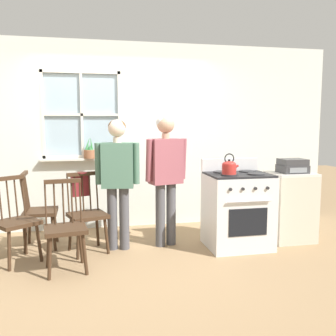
{
  "coord_description": "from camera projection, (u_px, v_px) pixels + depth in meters",
  "views": [
    {
      "loc": [
        -0.48,
        -4.12,
        1.54
      ],
      "look_at": [
        0.44,
        0.26,
        1.0
      ],
      "focal_mm": 40.0,
      "sensor_mm": 36.0,
      "label": 1
    }
  ],
  "objects": [
    {
      "name": "handbag",
      "position": [
        80.0,
        185.0,
        4.62
      ],
      "size": [
        0.24,
        0.23,
        0.31
      ],
      "color": "maroon",
      "rests_on": "chair_by_window"
    },
    {
      "name": "side_counter",
      "position": [
        290.0,
        206.0,
        4.91
      ],
      "size": [
        0.55,
        0.5,
        0.9
      ],
      "color": "beige",
      "rests_on": "ground_plane"
    },
    {
      "name": "wall_back",
      "position": [
        125.0,
        137.0,
        5.49
      ],
      "size": [
        6.4,
        0.16,
        2.7
      ],
      "color": "silver",
      "rests_on": "ground_plane"
    },
    {
      "name": "ground_plane",
      "position": [
        135.0,
        258.0,
        4.28
      ],
      "size": [
        16.0,
        16.0,
        0.0
      ],
      "primitive_type": "plane",
      "color": "#937551"
    },
    {
      "name": "potted_plant",
      "position": [
        90.0,
        152.0,
        5.32
      ],
      "size": [
        0.17,
        0.17,
        0.3
      ],
      "color": "#935B3D",
      "rests_on": "wall_back"
    },
    {
      "name": "chair_near_stove",
      "position": [
        39.0,
        212.0,
        4.62
      ],
      "size": [
        0.41,
        0.43,
        0.95
      ],
      "rotation": [
        0.0,
        0.0,
        1.59
      ],
      "color": "#3D2819",
      "rests_on": "ground_plane"
    },
    {
      "name": "person_teen_center",
      "position": [
        166.0,
        166.0,
        4.63
      ],
      "size": [
        0.56,
        0.31,
        1.63
      ],
      "rotation": [
        0.0,
        0.0,
        0.27
      ],
      "color": "#4C4C51",
      "rests_on": "ground_plane"
    },
    {
      "name": "chair_near_wall",
      "position": [
        16.0,
        223.0,
        4.13
      ],
      "size": [
        0.58,
        0.57,
        0.95
      ],
      "rotation": [
        0.0,
        0.0,
        0.64
      ],
      "color": "#3D2819",
      "rests_on": "ground_plane"
    },
    {
      "name": "chair_center_cluster",
      "position": [
        65.0,
        229.0,
        3.88
      ],
      "size": [
        0.47,
        0.46,
        0.95
      ],
      "rotation": [
        0.0,
        0.0,
        0.14
      ],
      "color": "#3D2819",
      "rests_on": "ground_plane"
    },
    {
      "name": "person_elderly_left",
      "position": [
        118.0,
        172.0,
        4.49
      ],
      "size": [
        0.54,
        0.26,
        1.58
      ],
      "rotation": [
        0.0,
        0.0,
        -0.14
      ],
      "color": "#4C4C51",
      "rests_on": "ground_plane"
    },
    {
      "name": "kettle",
      "position": [
        229.0,
        167.0,
        4.41
      ],
      "size": [
        0.21,
        0.17,
        0.25
      ],
      "color": "red",
      "rests_on": "stove"
    },
    {
      "name": "chair_by_window",
      "position": [
        87.0,
        215.0,
        4.45
      ],
      "size": [
        0.52,
        0.51,
        0.95
      ],
      "rotation": [
        0.0,
        0.0,
        0.32
      ],
      "color": "#3D2819",
      "rests_on": "ground_plane"
    },
    {
      "name": "stereo",
      "position": [
        292.0,
        166.0,
        4.83
      ],
      "size": [
        0.34,
        0.29,
        0.18
      ],
      "color": "#38383A",
      "rests_on": "side_counter"
    },
    {
      "name": "stove",
      "position": [
        237.0,
        209.0,
        4.64
      ],
      "size": [
        0.76,
        0.68,
        1.08
      ],
      "color": "silver",
      "rests_on": "ground_plane"
    }
  ]
}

